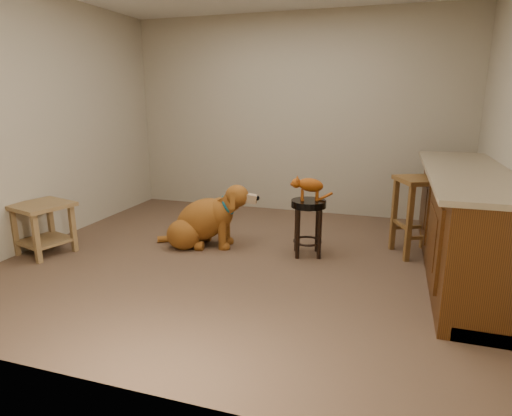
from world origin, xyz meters
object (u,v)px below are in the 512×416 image
(wood_stool, at_px, (418,215))
(tabby_kitten, at_px, (308,186))
(padded_stool, at_px, (308,216))
(golden_retriever, at_px, (204,221))
(side_table, at_px, (43,221))

(wood_stool, relative_size, tabby_kitten, 1.97)
(padded_stool, xyz_separation_m, golden_retriever, (-1.11, -0.06, -0.13))
(padded_stool, bearing_deg, golden_retriever, -177.14)
(tabby_kitten, bearing_deg, golden_retriever, 167.67)
(padded_stool, distance_m, side_table, 2.65)
(golden_retriever, xyz_separation_m, tabby_kitten, (1.10, 0.05, 0.44))
(side_table, bearing_deg, tabby_kitten, 16.84)
(wood_stool, bearing_deg, padded_stool, -161.64)
(wood_stool, height_order, tabby_kitten, tabby_kitten)
(padded_stool, xyz_separation_m, wood_stool, (1.03, 0.34, 0.01))
(wood_stool, bearing_deg, tabby_kitten, -161.72)
(tabby_kitten, bearing_deg, padded_stool, -5.72)
(wood_stool, bearing_deg, golden_retriever, -169.46)
(padded_stool, relative_size, golden_retriever, 0.50)
(padded_stool, height_order, side_table, padded_stool)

